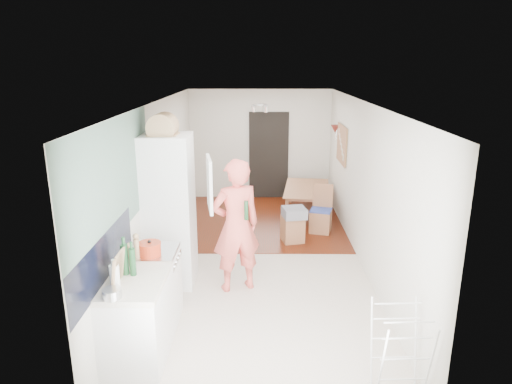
{
  "coord_description": "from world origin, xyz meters",
  "views": [
    {
      "loc": [
        -0.01,
        -6.81,
        3.09
      ],
      "look_at": [
        -0.07,
        0.2,
        1.07
      ],
      "focal_mm": 32.0,
      "sensor_mm": 36.0,
      "label": 1
    }
  ],
  "objects_px": {
    "dining_table": "(308,203)",
    "dining_chair": "(321,209)",
    "person": "(236,214)",
    "drying_rack": "(400,352)",
    "stool": "(293,229)"
  },
  "relations": [
    {
      "from": "stool",
      "to": "person",
      "type": "bearing_deg",
      "value": -117.54
    },
    {
      "from": "person",
      "to": "dining_chair",
      "type": "distance_m",
      "value": 2.73
    },
    {
      "from": "dining_table",
      "to": "drying_rack",
      "type": "bearing_deg",
      "value": -169.88
    },
    {
      "from": "person",
      "to": "dining_chair",
      "type": "xyz_separation_m",
      "value": [
        1.46,
        2.21,
        -0.66
      ]
    },
    {
      "from": "person",
      "to": "drying_rack",
      "type": "height_order",
      "value": "person"
    },
    {
      "from": "dining_table",
      "to": "dining_chair",
      "type": "bearing_deg",
      "value": -166.41
    },
    {
      "from": "dining_table",
      "to": "stool",
      "type": "relative_size",
      "value": 2.94
    },
    {
      "from": "dining_table",
      "to": "dining_chair",
      "type": "relative_size",
      "value": 1.54
    },
    {
      "from": "person",
      "to": "drying_rack",
      "type": "bearing_deg",
      "value": 106.79
    },
    {
      "from": "dining_table",
      "to": "stool",
      "type": "bearing_deg",
      "value": 171.09
    },
    {
      "from": "stool",
      "to": "drying_rack",
      "type": "relative_size",
      "value": 0.53
    },
    {
      "from": "person",
      "to": "dining_chair",
      "type": "bearing_deg",
      "value": -144.76
    },
    {
      "from": "person",
      "to": "drying_rack",
      "type": "relative_size",
      "value": 2.48
    },
    {
      "from": "dining_table",
      "to": "dining_chair",
      "type": "distance_m",
      "value": 1.08
    },
    {
      "from": "dining_table",
      "to": "stool",
      "type": "distance_m",
      "value": 1.59
    }
  ]
}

